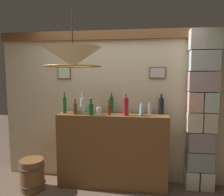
{
  "coord_description": "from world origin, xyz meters",
  "views": [
    {
      "loc": [
        0.42,
        -2.31,
        1.73
      ],
      "look_at": [
        0.0,
        0.79,
        1.38
      ],
      "focal_mm": 34.3,
      "sensor_mm": 36.0,
      "label": 1
    }
  ],
  "objects_px": {
    "liquor_bottle_amaro": "(141,110)",
    "glass_tumbler_shot": "(99,111)",
    "liquor_bottle_rum": "(112,104)",
    "liquor_bottle_gin": "(82,105)",
    "wooden_barrel": "(32,175)",
    "liquor_bottle_whiskey": "(65,105)",
    "glass_tumbler_rocks": "(127,110)",
    "liquor_bottle_rye": "(161,106)",
    "liquor_bottle_mezcal": "(150,108)",
    "glass_tumbler_highball": "(76,110)",
    "liquor_bottle_tequila": "(126,106)",
    "liquor_bottle_vermouth": "(91,109)",
    "liquor_bottle_bourbon": "(75,108)",
    "pendant_lamp": "(73,58)",
    "liquor_bottle_sherry": "(109,109)"
  },
  "relations": [
    {
      "from": "glass_tumbler_rocks",
      "to": "wooden_barrel",
      "type": "bearing_deg",
      "value": -163.18
    },
    {
      "from": "liquor_bottle_amaro",
      "to": "glass_tumbler_shot",
      "type": "relative_size",
      "value": 2.09
    },
    {
      "from": "liquor_bottle_bourbon",
      "to": "liquor_bottle_rye",
      "type": "distance_m",
      "value": 1.29
    },
    {
      "from": "liquor_bottle_rye",
      "to": "wooden_barrel",
      "type": "xyz_separation_m",
      "value": [
        -1.9,
        -0.38,
        -1.02
      ]
    },
    {
      "from": "liquor_bottle_gin",
      "to": "liquor_bottle_rye",
      "type": "xyz_separation_m",
      "value": [
        1.19,
        0.11,
        0.0
      ]
    },
    {
      "from": "liquor_bottle_amaro",
      "to": "liquor_bottle_gin",
      "type": "bearing_deg",
      "value": 178.55
    },
    {
      "from": "liquor_bottle_sherry",
      "to": "glass_tumbler_shot",
      "type": "height_order",
      "value": "liquor_bottle_sherry"
    },
    {
      "from": "liquor_bottle_whiskey",
      "to": "glass_tumbler_rocks",
      "type": "bearing_deg",
      "value": 9.24
    },
    {
      "from": "liquor_bottle_mezcal",
      "to": "liquor_bottle_bourbon",
      "type": "relative_size",
      "value": 0.89
    },
    {
      "from": "glass_tumbler_highball",
      "to": "liquor_bottle_tequila",
      "type": "bearing_deg",
      "value": -8.46
    },
    {
      "from": "liquor_bottle_rum",
      "to": "glass_tumbler_shot",
      "type": "height_order",
      "value": "liquor_bottle_rum"
    },
    {
      "from": "liquor_bottle_sherry",
      "to": "liquor_bottle_rum",
      "type": "bearing_deg",
      "value": 84.82
    },
    {
      "from": "liquor_bottle_rye",
      "to": "liquor_bottle_mezcal",
      "type": "bearing_deg",
      "value": 179.16
    },
    {
      "from": "liquor_bottle_whiskey",
      "to": "glass_tumbler_shot",
      "type": "bearing_deg",
      "value": 0.49
    },
    {
      "from": "liquor_bottle_mezcal",
      "to": "liquor_bottle_gin",
      "type": "relative_size",
      "value": 0.66
    },
    {
      "from": "liquor_bottle_rum",
      "to": "liquor_bottle_bourbon",
      "type": "xyz_separation_m",
      "value": [
        -0.52,
        -0.21,
        -0.04
      ]
    },
    {
      "from": "liquor_bottle_mezcal",
      "to": "liquor_bottle_amaro",
      "type": "xyz_separation_m",
      "value": [
        -0.12,
        -0.13,
        -0.0
      ]
    },
    {
      "from": "liquor_bottle_gin",
      "to": "liquor_bottle_tequila",
      "type": "distance_m",
      "value": 0.67
    },
    {
      "from": "wooden_barrel",
      "to": "liquor_bottle_whiskey",
      "type": "bearing_deg",
      "value": 31.37
    },
    {
      "from": "liquor_bottle_bourbon",
      "to": "liquor_bottle_rum",
      "type": "bearing_deg",
      "value": 22.34
    },
    {
      "from": "liquor_bottle_bourbon",
      "to": "glass_tumbler_shot",
      "type": "height_order",
      "value": "liquor_bottle_bourbon"
    },
    {
      "from": "liquor_bottle_whiskey",
      "to": "liquor_bottle_gin",
      "type": "height_order",
      "value": "liquor_bottle_whiskey"
    },
    {
      "from": "liquor_bottle_mezcal",
      "to": "liquor_bottle_gin",
      "type": "distance_m",
      "value": 1.02
    },
    {
      "from": "glass_tumbler_shot",
      "to": "wooden_barrel",
      "type": "distance_m",
      "value": 1.38
    },
    {
      "from": "liquor_bottle_vermouth",
      "to": "pendant_lamp",
      "type": "bearing_deg",
      "value": -89.24
    },
    {
      "from": "liquor_bottle_mezcal",
      "to": "liquor_bottle_vermouth",
      "type": "xyz_separation_m",
      "value": [
        -0.86,
        -0.22,
        0.01
      ]
    },
    {
      "from": "liquor_bottle_mezcal",
      "to": "liquor_bottle_tequila",
      "type": "xyz_separation_m",
      "value": [
        -0.35,
        -0.19,
        0.05
      ]
    },
    {
      "from": "liquor_bottle_rum",
      "to": "wooden_barrel",
      "type": "height_order",
      "value": "liquor_bottle_rum"
    },
    {
      "from": "liquor_bottle_rum",
      "to": "liquor_bottle_gin",
      "type": "distance_m",
      "value": 0.45
    },
    {
      "from": "liquor_bottle_whiskey",
      "to": "liquor_bottle_gin",
      "type": "relative_size",
      "value": 1.02
    },
    {
      "from": "liquor_bottle_bourbon",
      "to": "liquor_bottle_rye",
      "type": "relative_size",
      "value": 0.79
    },
    {
      "from": "liquor_bottle_gin",
      "to": "liquor_bottle_tequila",
      "type": "xyz_separation_m",
      "value": [
        0.67,
        -0.08,
        0.01
      ]
    },
    {
      "from": "liquor_bottle_vermouth",
      "to": "pendant_lamp",
      "type": "distance_m",
      "value": 1.07
    },
    {
      "from": "liquor_bottle_rum",
      "to": "liquor_bottle_vermouth",
      "type": "relative_size",
      "value": 1.2
    },
    {
      "from": "liquor_bottle_amaro",
      "to": "liquor_bottle_sherry",
      "type": "distance_m",
      "value": 0.48
    },
    {
      "from": "pendant_lamp",
      "to": "liquor_bottle_rye",
      "type": "bearing_deg",
      "value": 45.71
    },
    {
      "from": "liquor_bottle_whiskey",
      "to": "glass_tumbler_rocks",
      "type": "relative_size",
      "value": 4.3
    },
    {
      "from": "liquor_bottle_mezcal",
      "to": "glass_tumbler_highball",
      "type": "height_order",
      "value": "liquor_bottle_mezcal"
    },
    {
      "from": "liquor_bottle_amaro",
      "to": "liquor_bottle_vermouth",
      "type": "relative_size",
      "value": 0.85
    },
    {
      "from": "liquor_bottle_rum",
      "to": "liquor_bottle_amaro",
      "type": "distance_m",
      "value": 0.49
    },
    {
      "from": "liquor_bottle_mezcal",
      "to": "pendant_lamp",
      "type": "bearing_deg",
      "value": -129.0
    },
    {
      "from": "liquor_bottle_tequila",
      "to": "glass_tumbler_rocks",
      "type": "distance_m",
      "value": 0.24
    },
    {
      "from": "liquor_bottle_amaro",
      "to": "pendant_lamp",
      "type": "distance_m",
      "value": 1.36
    },
    {
      "from": "liquor_bottle_sherry",
      "to": "pendant_lamp",
      "type": "distance_m",
      "value": 1.16
    },
    {
      "from": "liquor_bottle_amaro",
      "to": "glass_tumbler_shot",
      "type": "bearing_deg",
      "value": 178.74
    },
    {
      "from": "liquor_bottle_amaro",
      "to": "liquor_bottle_vermouth",
      "type": "distance_m",
      "value": 0.74
    },
    {
      "from": "liquor_bottle_mezcal",
      "to": "liquor_bottle_vermouth",
      "type": "height_order",
      "value": "liquor_bottle_vermouth"
    },
    {
      "from": "liquor_bottle_sherry",
      "to": "liquor_bottle_vermouth",
      "type": "relative_size",
      "value": 0.87
    },
    {
      "from": "liquor_bottle_gin",
      "to": "wooden_barrel",
      "type": "bearing_deg",
      "value": -158.74
    },
    {
      "from": "liquor_bottle_tequila",
      "to": "glass_tumbler_highball",
      "type": "height_order",
      "value": "liquor_bottle_tequila"
    }
  ]
}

